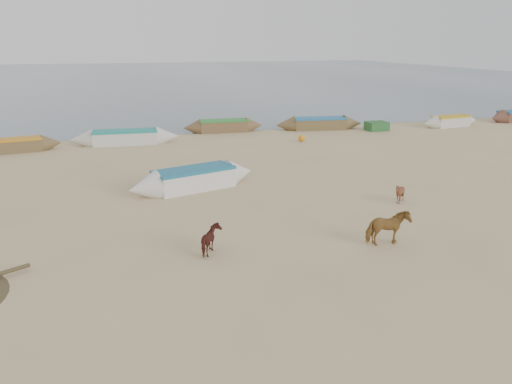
# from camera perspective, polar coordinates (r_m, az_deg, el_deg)

# --- Properties ---
(ground) EXTENTS (140.00, 140.00, 0.00)m
(ground) POSITION_cam_1_polar(r_m,az_deg,el_deg) (15.31, 4.49, -7.78)
(ground) COLOR tan
(ground) RESTS_ON ground
(sea) EXTENTS (160.00, 160.00, 0.00)m
(sea) POSITION_cam_1_polar(r_m,az_deg,el_deg) (95.24, -14.41, 12.60)
(sea) COLOR slate
(sea) RESTS_ON ground
(cow_adult) EXTENTS (1.42, 0.69, 1.17)m
(cow_adult) POSITION_cam_1_polar(r_m,az_deg,el_deg) (16.68, 14.81, -4.00)
(cow_adult) COLOR olive
(cow_adult) RESTS_ON ground
(calf_front) EXTENTS (0.77, 0.69, 0.83)m
(calf_front) POSITION_cam_1_polar(r_m,az_deg,el_deg) (21.17, 16.10, -0.12)
(calf_front) COLOR brown
(calf_front) RESTS_ON ground
(calf_right) EXTENTS (0.82, 0.94, 0.89)m
(calf_right) POSITION_cam_1_polar(r_m,az_deg,el_deg) (15.62, -5.04, -5.50)
(calf_right) COLOR #4E2019
(calf_right) RESTS_ON ground
(near_canoe) EXTENTS (6.21, 3.06, 0.95)m
(near_canoe) POSITION_cam_1_polar(r_m,az_deg,el_deg) (22.43, -7.08, 1.53)
(near_canoe) COLOR silver
(near_canoe) RESTS_ON ground
(waterline_canoes) EXTENTS (59.20, 4.74, 0.91)m
(waterline_canoes) POSITION_cam_1_polar(r_m,az_deg,el_deg) (34.11, -8.58, 6.72)
(waterline_canoes) COLOR brown
(waterline_canoes) RESTS_ON ground
(beach_clutter) EXTENTS (42.49, 4.36, 0.64)m
(beach_clutter) POSITION_cam_1_polar(r_m,az_deg,el_deg) (34.61, -1.20, 6.82)
(beach_clutter) COLOR #2F6847
(beach_clutter) RESTS_ON ground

